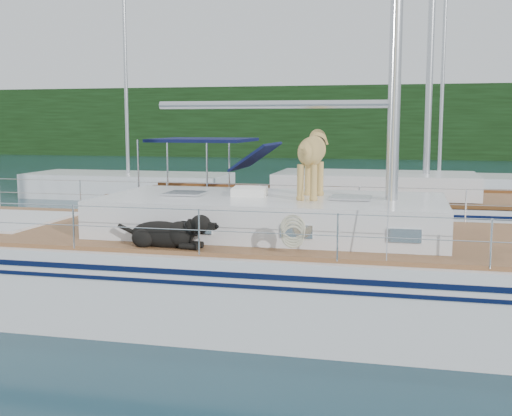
# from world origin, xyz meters

# --- Properties ---
(ground) EXTENTS (120.00, 120.00, 0.00)m
(ground) POSITION_xyz_m (0.00, 0.00, 0.00)
(ground) COLOR black
(ground) RESTS_ON ground
(tree_line) EXTENTS (90.00, 3.00, 6.00)m
(tree_line) POSITION_xyz_m (0.00, 45.00, 3.00)
(tree_line) COLOR black
(tree_line) RESTS_ON ground
(shore_bank) EXTENTS (92.00, 1.00, 1.20)m
(shore_bank) POSITION_xyz_m (0.00, 46.20, 0.60)
(shore_bank) COLOR #595147
(shore_bank) RESTS_ON ground
(main_sailboat) EXTENTS (12.00, 3.80, 14.01)m
(main_sailboat) POSITION_xyz_m (0.10, -0.00, 0.68)
(main_sailboat) COLOR white
(main_sailboat) RESTS_ON ground
(neighbor_sailboat) EXTENTS (11.00, 3.50, 13.30)m
(neighbor_sailboat) POSITION_xyz_m (0.97, 6.33, 0.63)
(neighbor_sailboat) COLOR white
(neighbor_sailboat) RESTS_ON ground
(bg_boat_west) EXTENTS (8.00, 3.00, 11.65)m
(bg_boat_west) POSITION_xyz_m (-8.00, 14.00, 0.45)
(bg_boat_west) COLOR white
(bg_boat_west) RESTS_ON ground
(bg_boat_center) EXTENTS (7.20, 3.00, 11.65)m
(bg_boat_center) POSITION_xyz_m (4.00, 16.00, 0.45)
(bg_boat_center) COLOR white
(bg_boat_center) RESTS_ON ground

